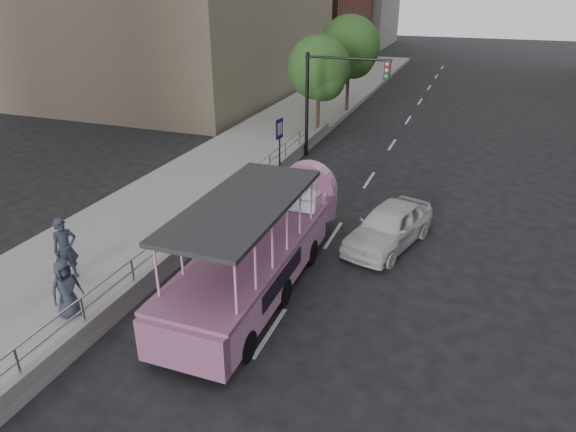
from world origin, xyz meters
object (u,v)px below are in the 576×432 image
pedestrian_far (66,289)px  street_tree_near (320,70)px  duck_boat (264,246)px  street_tree_far (351,49)px  traffic_signal (330,89)px  car (389,226)px  parking_sign (280,141)px  pedestrian_near (65,249)px

pedestrian_far → street_tree_near: bearing=20.4°
duck_boat → street_tree_far: bearing=97.8°
traffic_signal → duck_boat: bearing=-82.8°
car → parking_sign: (-5.96, 5.01, 0.99)m
pedestrian_near → traffic_signal: bearing=13.4°
duck_boat → pedestrian_far: duck_boat is taller
parking_sign → street_tree_far: (-0.10, 12.98, 2.58)m
street_tree_near → street_tree_far: street_tree_far is taller
pedestrian_near → street_tree_near: size_ratio=0.33×
pedestrian_far → duck_boat: bearing=-22.3°
street_tree_far → pedestrian_far: bearing=-92.1°
street_tree_near → street_tree_far: 6.02m
car → street_tree_near: size_ratio=0.75×
traffic_signal → car: bearing=-61.4°
car → street_tree_far: street_tree_far is taller
pedestrian_far → parking_sign: 12.52m
car → traffic_signal: bearing=134.8°
traffic_signal → street_tree_near: 3.80m
pedestrian_far → parking_sign: parking_sign is taller
duck_boat → pedestrian_near: 5.75m
parking_sign → car: bearing=-40.0°
pedestrian_near → traffic_signal: (3.69, 14.50, 2.24)m
pedestrian_far → traffic_signal: traffic_signal is taller
duck_boat → street_tree_far: size_ratio=1.44×
pedestrian_far → parking_sign: size_ratio=0.59×
duck_boat → street_tree_near: bearing=101.4°
traffic_signal → street_tree_near: street_tree_near is taller
duck_boat → street_tree_far: 21.97m
car → traffic_signal: traffic_signal is taller
duck_boat → pedestrian_near: duck_boat is taller
car → pedestrian_near: size_ratio=2.25×
traffic_signal → pedestrian_near: bearing=-104.3°
duck_boat → traffic_signal: size_ratio=1.79×
traffic_signal → street_tree_far: bearing=98.4°
car → street_tree_near: 13.87m
pedestrian_near → street_tree_near: (2.09, 17.93, 2.56)m
pedestrian_far → street_tree_near: (0.74, 19.44, 2.71)m
car → traffic_signal: size_ratio=0.83×
pedestrian_near → street_tree_far: (2.29, 23.93, 3.05)m
pedestrian_far → traffic_signal: 16.35m
duck_boat → street_tree_far: street_tree_far is taller
car → parking_sign: size_ratio=1.57×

